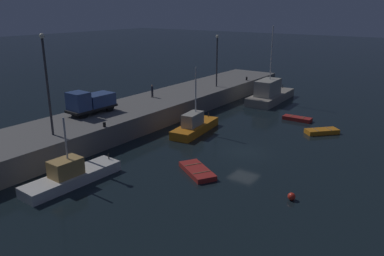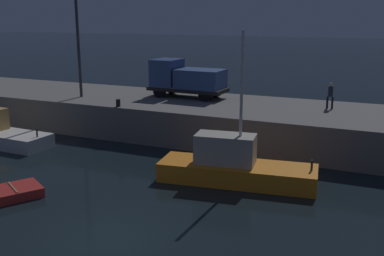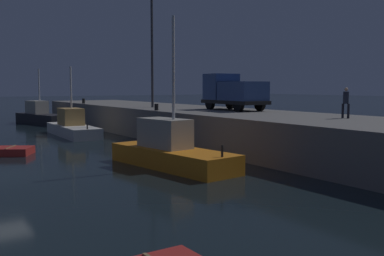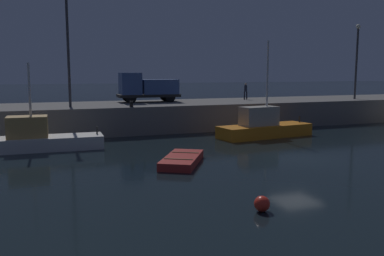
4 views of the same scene
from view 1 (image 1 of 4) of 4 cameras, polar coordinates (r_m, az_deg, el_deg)
ground_plane at (r=36.54m, az=7.84°, el=-3.62°), size 320.00×320.00×0.00m
pier_quay at (r=44.73m, az=-9.26°, el=1.75°), size 62.95×7.78×2.18m
fishing_trawler_red at (r=56.43m, az=11.45°, el=5.01°), size 10.53×3.95×10.66m
fishing_boat_blue at (r=31.23m, az=-17.53°, el=-6.73°), size 8.06×2.45×5.37m
fishing_boat_white at (r=41.67m, az=0.37°, el=0.35°), size 7.60×3.17×7.09m
dinghy_orange_near at (r=48.00m, az=15.34°, el=1.35°), size 1.29×3.39×0.48m
rowboat_white_mid at (r=31.78m, az=0.78°, el=-6.37°), size 3.49×4.29×0.46m
dinghy_red_small at (r=43.82m, az=18.71°, el=-0.46°), size 3.52×3.39×0.52m
mooring_buoy_near at (r=28.49m, az=14.55°, el=-9.81°), size 0.56×0.56×0.56m
lamp_post_west at (r=35.30m, az=-20.76°, el=6.94°), size 0.44×0.44×8.83m
lamp_post_east at (r=54.86m, az=3.72°, el=10.55°), size 0.44×0.44×7.21m
utility_truck at (r=42.20m, az=-14.85°, el=3.77°), size 5.46×2.32×2.57m
dockworker at (r=48.73m, az=-5.92°, el=5.61°), size 0.41×0.36×1.60m
bollard_west at (r=37.41m, az=-12.87°, el=0.50°), size 0.28×0.28×0.46m
bollard_east at (r=60.69m, az=8.10°, el=7.27°), size 0.28×0.28×0.52m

